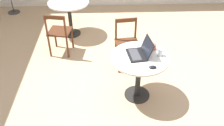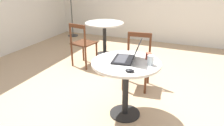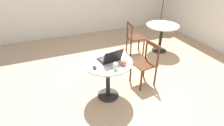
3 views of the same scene
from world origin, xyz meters
TOP-DOWN VIEW (x-y plane):
  - ground_plane at (0.00, 0.00)m, footprint 16.00×16.00m
  - cafe_table_near at (-0.28, -0.06)m, footprint 0.83×0.83m
  - cafe_table_mid at (1.69, 1.15)m, footprint 0.83×0.83m
  - chair_near_right at (0.54, 0.04)m, footprint 0.44×0.44m
  - chair_mid_left at (0.95, 1.27)m, footprint 0.45×0.45m
  - laptop at (-0.24, -0.06)m, footprint 0.38×0.36m
  - mouse at (-0.54, -0.19)m, footprint 0.06×0.10m
  - mug at (-0.09, -0.28)m, footprint 0.11×0.07m
  - drinking_glass at (-0.26, -0.34)m, footprint 0.07×0.07m

SIDE VIEW (x-z plane):
  - ground_plane at x=0.00m, z-range 0.00..0.00m
  - chair_near_right at x=0.54m, z-range 0.01..0.87m
  - chair_mid_left at x=0.95m, z-range 0.01..0.87m
  - cafe_table_near at x=-0.28m, z-range 0.22..0.96m
  - cafe_table_mid at x=1.69m, z-range 0.22..0.96m
  - mouse at x=-0.54m, z-range 0.74..0.77m
  - mug at x=-0.09m, z-range 0.74..0.81m
  - laptop at x=-0.24m, z-range 0.67..0.91m
  - drinking_glass at x=-0.26m, z-range 0.74..0.85m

